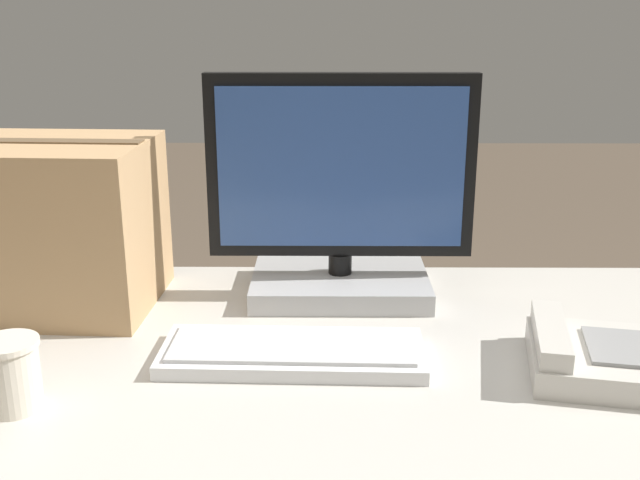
% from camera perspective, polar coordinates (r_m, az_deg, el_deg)
% --- Properties ---
extents(monitor, '(0.49, 0.24, 0.41)m').
position_cam_1_polar(monitor, '(1.39, 1.58, 2.19)').
color(monitor, '#B7B7B7').
rests_on(monitor, office_desk).
extents(keyboard, '(0.41, 0.17, 0.03)m').
position_cam_1_polar(keyboard, '(1.17, -1.89, -8.52)').
color(keyboard, silver).
rests_on(keyboard, office_desk).
extents(desk_phone, '(0.24, 0.24, 0.07)m').
position_cam_1_polar(desk_phone, '(1.20, 20.10, -8.30)').
color(desk_phone, beige).
rests_on(desk_phone, office_desk).
extents(paper_cup_right, '(0.08, 0.08, 0.10)m').
position_cam_1_polar(paper_cup_right, '(1.10, -22.47, -9.44)').
color(paper_cup_right, beige).
rests_on(paper_cup_right, office_desk).
extents(cardboard_box, '(0.38, 0.31, 0.30)m').
position_cam_1_polar(cardboard_box, '(1.43, -19.93, 1.11)').
color(cardboard_box, tan).
rests_on(cardboard_box, office_desk).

